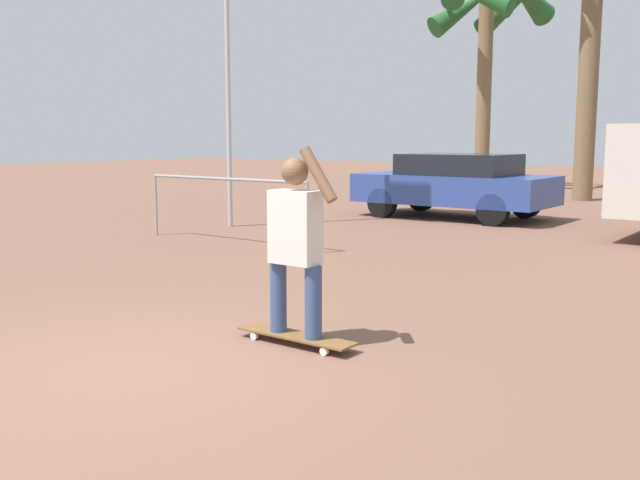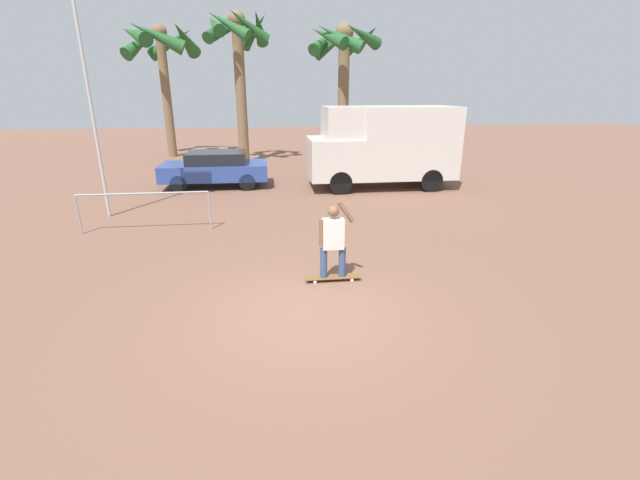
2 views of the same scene
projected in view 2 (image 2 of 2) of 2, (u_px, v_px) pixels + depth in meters
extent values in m
plane|color=brown|center=(307.00, 314.00, 7.31)|extent=(80.00, 80.00, 0.00)
cube|color=brown|center=(333.00, 277.00, 8.57)|extent=(1.10, 0.25, 0.02)
cylinder|color=white|center=(315.00, 282.00, 8.45)|extent=(0.07, 0.03, 0.07)
cylinder|color=white|center=(314.00, 278.00, 8.64)|extent=(0.07, 0.03, 0.07)
cylinder|color=white|center=(352.00, 280.00, 8.53)|extent=(0.07, 0.03, 0.07)
cylinder|color=white|center=(350.00, 276.00, 8.73)|extent=(0.07, 0.03, 0.07)
cylinder|color=#384C7A|center=(324.00, 263.00, 8.45)|extent=(0.14, 0.14, 0.60)
cylinder|color=#384C7A|center=(342.00, 262.00, 8.49)|extent=(0.14, 0.14, 0.60)
cube|color=silver|center=(333.00, 234.00, 8.27)|extent=(0.41, 0.22, 0.60)
sphere|color=brown|center=(333.00, 211.00, 8.12)|extent=(0.22, 0.22, 0.22)
cylinder|color=brown|center=(321.00, 233.00, 8.23)|extent=(0.09, 0.09, 0.53)
cylinder|color=brown|center=(346.00, 212.00, 8.16)|extent=(0.35, 0.09, 0.45)
cylinder|color=black|center=(341.00, 183.00, 15.65)|extent=(0.84, 0.28, 0.84)
cylinder|color=black|center=(332.00, 173.00, 17.49)|extent=(0.84, 0.28, 0.84)
cylinder|color=black|center=(431.00, 180.00, 16.07)|extent=(0.84, 0.28, 0.84)
cylinder|color=black|center=(414.00, 171.00, 17.90)|extent=(0.84, 0.28, 0.84)
cube|color=silver|center=(334.00, 158.00, 16.31)|extent=(1.95, 2.24, 1.51)
cube|color=black|center=(324.00, 150.00, 16.17)|extent=(0.04, 1.91, 0.75)
cube|color=silver|center=(406.00, 142.00, 16.46)|extent=(3.62, 2.24, 2.64)
cube|color=silver|center=(342.00, 122.00, 15.91)|extent=(1.37, 2.06, 1.13)
cylinder|color=black|center=(179.00, 184.00, 15.97)|extent=(0.63, 0.22, 0.63)
cylinder|color=black|center=(187.00, 175.00, 17.59)|extent=(0.63, 0.22, 0.63)
cylinder|color=black|center=(247.00, 182.00, 16.27)|extent=(0.63, 0.22, 0.63)
cylinder|color=black|center=(249.00, 174.00, 17.89)|extent=(0.63, 0.22, 0.63)
cube|color=#2D4793|center=(215.00, 171.00, 16.83)|extent=(4.08, 1.95, 0.61)
cube|color=black|center=(217.00, 157.00, 16.67)|extent=(2.24, 1.71, 0.44)
cylinder|color=brown|center=(343.00, 103.00, 20.56)|extent=(0.53, 0.53, 6.12)
sphere|color=brown|center=(344.00, 33.00, 19.55)|extent=(0.84, 0.84, 0.84)
cone|color=#235B28|center=(366.00, 38.00, 19.93)|extent=(1.01, 2.30, 1.21)
cone|color=#235B28|center=(359.00, 41.00, 20.36)|extent=(1.81, 2.11, 1.48)
cone|color=#235B28|center=(334.00, 43.00, 20.58)|extent=(2.23, 1.25, 1.63)
cone|color=#235B28|center=(324.00, 41.00, 20.13)|extent=(1.77, 2.13, 1.49)
cone|color=#235B28|center=(328.00, 36.00, 18.92)|extent=(1.82, 2.14, 1.31)
cone|color=#235B28|center=(340.00, 37.00, 18.66)|extent=(2.26, 1.35, 1.47)
cone|color=#235B28|center=(363.00, 35.00, 18.91)|extent=(2.11, 1.87, 1.15)
cylinder|color=brown|center=(241.00, 95.00, 21.64)|extent=(0.53, 0.53, 6.83)
sphere|color=brown|center=(237.00, 20.00, 20.51)|extent=(0.85, 0.85, 0.85)
cone|color=#235B28|center=(259.00, 27.00, 20.59)|extent=(0.94, 2.22, 1.65)
cone|color=#235B28|center=(255.00, 31.00, 21.39)|extent=(1.80, 1.98, 1.80)
cone|color=#235B28|center=(230.00, 28.00, 21.49)|extent=(2.29, 1.38, 1.38)
cone|color=#235B28|center=(218.00, 28.00, 20.97)|extent=(1.53, 2.21, 1.60)
cone|color=#235B28|center=(214.00, 24.00, 20.16)|extent=(1.26, 2.30, 1.37)
cone|color=#235B28|center=(228.00, 24.00, 19.62)|extent=(2.26, 1.30, 1.58)
cone|color=#235B28|center=(248.00, 25.00, 19.82)|extent=(2.16, 1.63, 1.64)
cylinder|color=brown|center=(167.00, 97.00, 23.78)|extent=(0.49, 0.49, 6.57)
sphere|color=brown|center=(159.00, 32.00, 22.69)|extent=(0.79, 0.79, 0.79)
cone|color=#235B28|center=(185.00, 39.00, 22.71)|extent=(1.32, 2.90, 1.84)
cone|color=#235B28|center=(171.00, 43.00, 24.11)|extent=(2.87, 1.33, 1.97)
cone|color=#235B28|center=(142.00, 42.00, 23.40)|extent=(2.14, 2.71, 2.08)
cone|color=#235B28|center=(134.00, 34.00, 21.86)|extent=(2.33, 2.72, 1.46)
cone|color=#235B28|center=(157.00, 36.00, 21.54)|extent=(2.87, 1.02, 1.82)
cylinder|color=#B7B7BC|center=(90.00, 98.00, 11.87)|extent=(0.09, 0.09, 6.81)
cylinder|color=#99999E|center=(143.00, 193.00, 11.24)|extent=(3.37, 0.05, 0.05)
cylinder|color=#99999E|center=(79.00, 215.00, 11.21)|extent=(0.04, 0.04, 1.05)
cylinder|color=#99999E|center=(210.00, 211.00, 11.61)|extent=(0.04, 0.04, 1.05)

